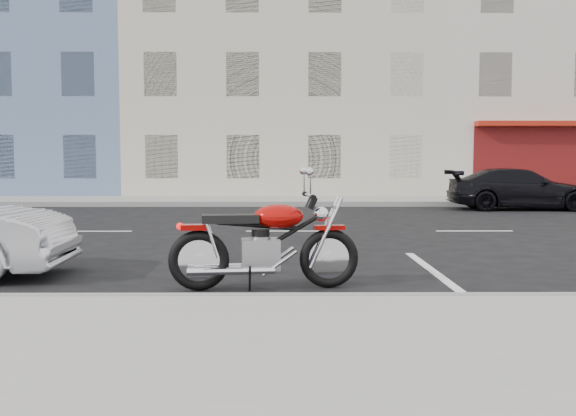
{
  "coord_description": "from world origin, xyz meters",
  "views": [
    {
      "loc": [
        -2.02,
        -13.36,
        1.51
      ],
      "look_at": [
        -1.95,
        -4.06,
        0.8
      ],
      "focal_mm": 40.0,
      "sensor_mm": 36.0,
      "label": 1
    }
  ],
  "objects": [
    {
      "name": "bldg_cream",
      "position": [
        -2.0,
        16.3,
        5.75
      ],
      "size": [
        12.0,
        12.0,
        11.5
      ],
      "primitive_type": "cube",
      "color": "#BAB39E",
      "rests_on": "ground"
    },
    {
      "name": "car_far",
      "position": [
        5.06,
        5.74,
        0.62
      ],
      "size": [
        4.31,
        1.9,
        1.23
      ],
      "primitive_type": "imported",
      "rotation": [
        0.0,
        0.0,
        1.53
      ],
      "color": "black",
      "rests_on": "ground"
    },
    {
      "name": "bldg_corner",
      "position": [
        11.0,
        16.3,
        6.25
      ],
      "size": [
        14.0,
        12.0,
        12.5
      ],
      "primitive_type": "cube",
      "color": "beige",
      "rests_on": "ground"
    },
    {
      "name": "curb_far",
      "position": [
        -5.0,
        7.0,
        0.08
      ],
      "size": [
        80.0,
        0.12,
        0.16
      ],
      "primitive_type": "cube",
      "color": "gray",
      "rests_on": "ground"
    },
    {
      "name": "bldg_blue",
      "position": [
        -14.0,
        16.3,
        6.5
      ],
      "size": [
        12.0,
        12.0,
        13.0
      ],
      "primitive_type": "cube",
      "color": "slate",
      "rests_on": "ground"
    },
    {
      "name": "sidewalk_far",
      "position": [
        -5.0,
        8.7,
        0.07
      ],
      "size": [
        80.0,
        3.4,
        0.15
      ],
      "primitive_type": "cube",
      "color": "gray",
      "rests_on": "ground"
    },
    {
      "name": "ground",
      "position": [
        0.0,
        0.0,
        0.0
      ],
      "size": [
        120.0,
        120.0,
        0.0
      ],
      "primitive_type": "plane",
      "color": "black",
      "rests_on": "ground"
    },
    {
      "name": "motorcycle",
      "position": [
        -1.45,
        -5.92,
        0.51
      ],
      "size": [
        2.21,
        0.73,
        1.11
      ],
      "rotation": [
        0.0,
        0.0,
        0.1
      ],
      "color": "black",
      "rests_on": "ground"
    }
  ]
}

